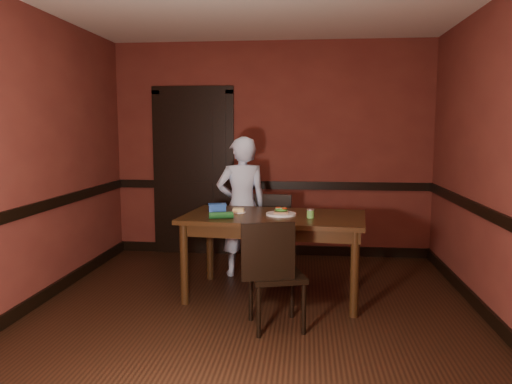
% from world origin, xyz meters
% --- Properties ---
extents(floor, '(4.00, 4.50, 0.01)m').
position_xyz_m(floor, '(0.00, 0.00, 0.00)').
color(floor, black).
rests_on(floor, ground).
extents(wall_back, '(4.00, 0.02, 2.70)m').
position_xyz_m(wall_back, '(0.00, 2.25, 1.35)').
color(wall_back, '#5C231B').
rests_on(wall_back, ground).
extents(wall_front, '(4.00, 0.02, 2.70)m').
position_xyz_m(wall_front, '(0.00, -2.25, 1.35)').
color(wall_front, '#5C231B').
rests_on(wall_front, ground).
extents(wall_left, '(0.02, 4.50, 2.70)m').
position_xyz_m(wall_left, '(-2.00, 0.00, 1.35)').
color(wall_left, '#5C231B').
rests_on(wall_left, ground).
extents(wall_right, '(0.02, 4.50, 2.70)m').
position_xyz_m(wall_right, '(2.00, 0.00, 1.35)').
color(wall_right, '#5C231B').
rests_on(wall_right, ground).
extents(dado_back, '(4.00, 0.03, 0.10)m').
position_xyz_m(dado_back, '(0.00, 2.23, 0.90)').
color(dado_back, black).
rests_on(dado_back, ground).
extents(dado_left, '(0.03, 4.50, 0.10)m').
position_xyz_m(dado_left, '(-1.99, 0.00, 0.90)').
color(dado_left, black).
rests_on(dado_left, ground).
extents(dado_right, '(0.03, 4.50, 0.10)m').
position_xyz_m(dado_right, '(1.99, 0.00, 0.90)').
color(dado_right, black).
rests_on(dado_right, ground).
extents(baseboard_back, '(4.00, 0.03, 0.12)m').
position_xyz_m(baseboard_back, '(0.00, 2.23, 0.06)').
color(baseboard_back, black).
rests_on(baseboard_back, ground).
extents(baseboard_left, '(0.03, 4.50, 0.12)m').
position_xyz_m(baseboard_left, '(-1.99, 0.00, 0.06)').
color(baseboard_left, black).
rests_on(baseboard_left, ground).
extents(baseboard_right, '(0.03, 4.50, 0.12)m').
position_xyz_m(baseboard_right, '(1.99, 0.00, 0.06)').
color(baseboard_right, black).
rests_on(baseboard_right, ground).
extents(door, '(1.05, 0.07, 2.20)m').
position_xyz_m(door, '(-1.00, 2.22, 1.09)').
color(door, black).
rests_on(door, ground).
extents(dining_table, '(1.79, 1.13, 0.80)m').
position_xyz_m(dining_table, '(0.15, 0.62, 0.40)').
color(dining_table, black).
rests_on(dining_table, floor).
extents(chair_far, '(0.46, 0.46, 0.90)m').
position_xyz_m(chair_far, '(0.10, 1.19, 0.45)').
color(chair_far, black).
rests_on(chair_far, floor).
extents(chair_near, '(0.52, 0.52, 0.90)m').
position_xyz_m(chair_near, '(0.22, -0.16, 0.45)').
color(chair_near, black).
rests_on(chair_near, floor).
extents(person, '(0.64, 0.52, 1.53)m').
position_xyz_m(person, '(-0.25, 1.29, 0.77)').
color(person, silver).
rests_on(person, floor).
extents(sandwich_plate, '(0.29, 0.29, 0.07)m').
position_xyz_m(sandwich_plate, '(0.21, 0.62, 0.82)').
color(sandwich_plate, white).
rests_on(sandwich_plate, dining_table).
extents(sauce_jar, '(0.07, 0.07, 0.08)m').
position_xyz_m(sauce_jar, '(0.49, 0.49, 0.84)').
color(sauce_jar, '#55943D').
rests_on(sauce_jar, dining_table).
extents(cheese_saucer, '(0.14, 0.14, 0.04)m').
position_xyz_m(cheese_saucer, '(-0.21, 0.71, 0.82)').
color(cheese_saucer, white).
rests_on(cheese_saucer, dining_table).
extents(food_tub, '(0.20, 0.16, 0.07)m').
position_xyz_m(food_tub, '(-0.43, 0.78, 0.84)').
color(food_tub, blue).
rests_on(food_tub, dining_table).
extents(wrapped_veg, '(0.23, 0.12, 0.06)m').
position_xyz_m(wrapped_veg, '(-0.32, 0.37, 0.83)').
color(wrapped_veg, '#15461C').
rests_on(wrapped_veg, dining_table).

